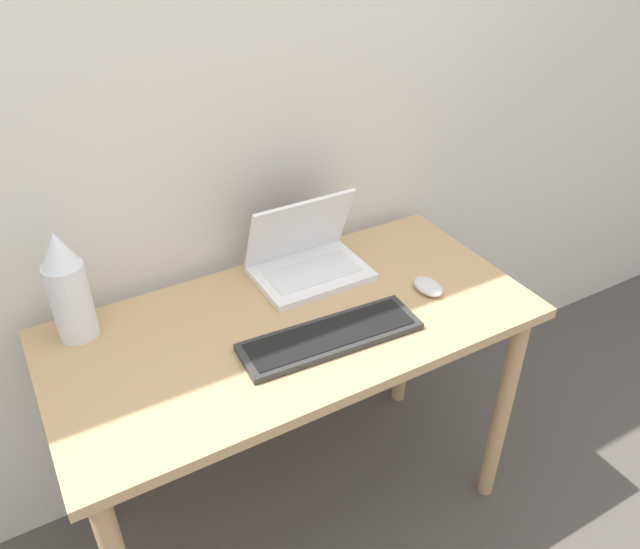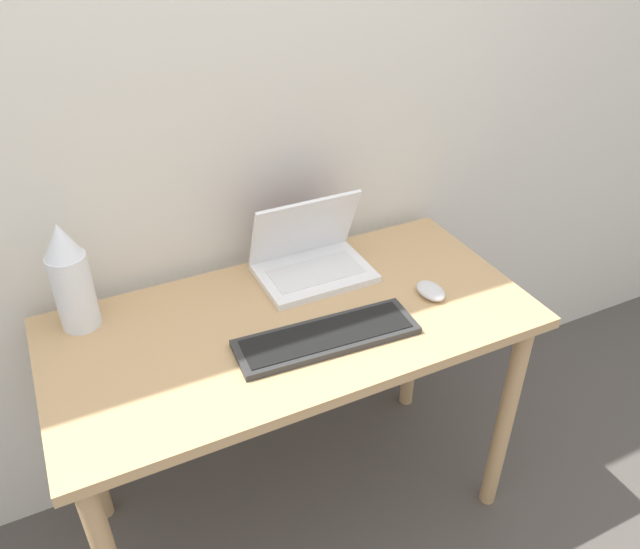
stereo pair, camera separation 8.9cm
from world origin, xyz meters
The scene contains 6 objects.
wall_back centered at (0.00, 0.68, 1.25)m, with size 6.00×0.05×2.50m.
desk centered at (0.00, 0.31, 0.67)m, with size 1.26×0.61×0.78m.
laptop centered at (0.14, 0.49, 0.83)m, with size 0.31×0.23×0.23m.
keyboard centered at (0.04, 0.19, 0.79)m, with size 0.47×0.17×0.02m.
mouse centered at (0.38, 0.24, 0.79)m, with size 0.07×0.10×0.03m.
vase centered at (-0.50, 0.52, 0.92)m, with size 0.10×0.10×0.29m.
Camera 1 is at (-0.58, -0.84, 1.78)m, focal length 35.00 mm.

